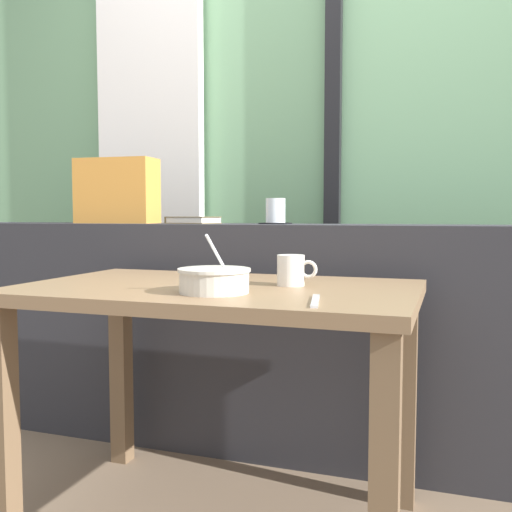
# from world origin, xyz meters

# --- Properties ---
(outdoor_backdrop) EXTENTS (4.80, 0.08, 2.80)m
(outdoor_backdrop) POSITION_xyz_m (0.00, 1.20, 1.40)
(outdoor_backdrop) COLOR #7AAD7F
(outdoor_backdrop) RESTS_ON ground
(curtain_left_panel) EXTENTS (0.56, 0.06, 2.50)m
(curtain_left_panel) POSITION_xyz_m (-0.86, 1.10, 1.25)
(curtain_left_panel) COLOR white
(curtain_left_panel) RESTS_ON ground
(window_divider_post) EXTENTS (0.07, 0.05, 2.60)m
(window_divider_post) POSITION_xyz_m (0.06, 1.13, 1.30)
(window_divider_post) COLOR black
(window_divider_post) RESTS_ON ground
(dark_console_ledge) EXTENTS (2.80, 0.32, 0.85)m
(dark_console_ledge) POSITION_xyz_m (0.00, 0.55, 0.42)
(dark_console_ledge) COLOR #2D2D33
(dark_console_ledge) RESTS_ON ground
(breakfast_table) EXTENTS (1.08, 0.67, 0.69)m
(breakfast_table) POSITION_xyz_m (-0.03, -0.01, 0.58)
(breakfast_table) COLOR brown
(breakfast_table) RESTS_ON ground
(coaster_square) EXTENTS (0.10, 0.10, 0.00)m
(coaster_square) POSITION_xyz_m (-0.04, 0.56, 0.85)
(coaster_square) COLOR black
(coaster_square) RESTS_ON dark_console_ledge
(juice_glass) EXTENTS (0.07, 0.07, 0.09)m
(juice_glass) POSITION_xyz_m (-0.04, 0.56, 0.89)
(juice_glass) COLOR white
(juice_glass) RESTS_ON coaster_square
(closed_book) EXTENTS (0.21, 0.17, 0.03)m
(closed_book) POSITION_xyz_m (-0.39, 0.58, 0.86)
(closed_book) COLOR brown
(closed_book) RESTS_ON dark_console_ledge
(throw_pillow) EXTENTS (0.33, 0.16, 0.26)m
(throw_pillow) POSITION_xyz_m (-0.71, 0.55, 0.98)
(throw_pillow) COLOR #D18938
(throw_pillow) RESTS_ON dark_console_ledge
(soup_bowl) EXTENTS (0.18, 0.18, 0.15)m
(soup_bowl) POSITION_xyz_m (0.02, -0.15, 0.72)
(soup_bowl) COLOR beige
(soup_bowl) RESTS_ON breakfast_table
(fork_utensil) EXTENTS (0.05, 0.17, 0.01)m
(fork_utensil) POSITION_xyz_m (0.29, -0.22, 0.69)
(fork_utensil) COLOR silver
(fork_utensil) RESTS_ON breakfast_table
(ceramic_mug) EXTENTS (0.11, 0.08, 0.08)m
(ceramic_mug) POSITION_xyz_m (0.16, 0.05, 0.73)
(ceramic_mug) COLOR silver
(ceramic_mug) RESTS_ON breakfast_table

